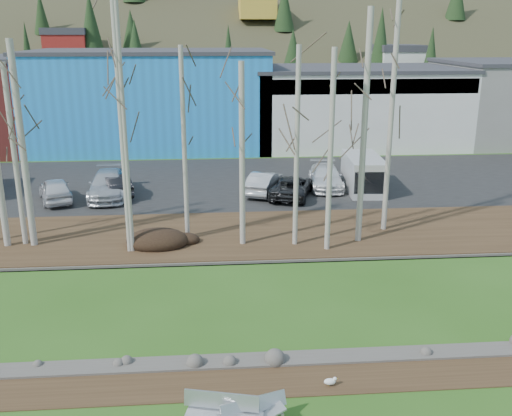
{
  "coord_description": "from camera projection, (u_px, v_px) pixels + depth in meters",
  "views": [
    {
      "loc": [
        -0.93,
        -12.31,
        9.8
      ],
      "look_at": [
        0.95,
        11.13,
        2.5
      ],
      "focal_mm": 40.0,
      "sensor_mm": 36.0,
      "label": 1
    }
  ],
  "objects": [
    {
      "name": "near_bank_rocks",
      "position": [
        246.0,
        362.0,
        17.65
      ],
      "size": [
        80.0,
        0.8,
        0.5
      ],
      "primitive_type": null,
      "color": "#47423D",
      "rests_on": "ground"
    },
    {
      "name": "parking_lot",
      "position": [
        226.0,
        182.0,
        38.47
      ],
      "size": [
        80.0,
        14.0,
        0.14
      ],
      "primitive_type": "cube",
      "color": "black",
      "rests_on": "ground"
    },
    {
      "name": "car_5",
      "position": [
        326.0,
        177.0,
        36.7
      ],
      "size": [
        2.42,
        5.02,
        1.41
      ],
      "primitive_type": "imported",
      "rotation": [
        0.0,
        0.0,
        -0.09
      ],
      "color": "silver",
      "rests_on": "parking_lot"
    },
    {
      "name": "van_white",
      "position": [
        364.0,
        174.0,
        35.85
      ],
      "size": [
        2.41,
        5.09,
        2.17
      ],
      "rotation": [
        0.0,
        0.0,
        -0.07
      ],
      "color": "silver",
      "rests_on": "parking_lot"
    },
    {
      "name": "birch_9",
      "position": [
        392.0,
        112.0,
        27.37
      ],
      "size": [
        0.25,
        0.25,
        11.91
      ],
      "color": "#BBB4A8",
      "rests_on": "far_bank"
    },
    {
      "name": "car_4",
      "position": [
        292.0,
        186.0,
        34.63
      ],
      "size": [
        3.42,
        5.08,
        1.29
      ],
      "primitive_type": "imported",
      "rotation": [
        0.0,
        0.0,
        2.84
      ],
      "color": "#232325",
      "rests_on": "parking_lot"
    },
    {
      "name": "birch_4",
      "position": [
        242.0,
        156.0,
        25.9
      ],
      "size": [
        0.26,
        0.26,
        8.43
      ],
      "color": "#BBB4A8",
      "rests_on": "far_bank"
    },
    {
      "name": "birch_7",
      "position": [
        364.0,
        130.0,
        25.96
      ],
      "size": [
        0.28,
        0.28,
        10.7
      ],
      "color": "#BBB4A8",
      "rests_on": "far_bank"
    },
    {
      "name": "birch_11",
      "position": [
        121.0,
        126.0,
        24.53
      ],
      "size": [
        0.21,
        0.21,
        11.52
      ],
      "color": "#BBB4A8",
      "rests_on": "far_bank"
    },
    {
      "name": "river",
      "position": [
        239.0,
        302.0,
        21.55
      ],
      "size": [
        80.0,
        8.0,
        0.9
      ],
      "primitive_type": null,
      "color": "black",
      "rests_on": "ground"
    },
    {
      "name": "bench_intact",
      "position": [
        223.0,
        414.0,
        14.51
      ],
      "size": [
        2.04,
        1.03,
        0.98
      ],
      "rotation": [
        0.0,
        0.0,
        -0.24
      ],
      "color": "#ABADB0",
      "rests_on": "ground"
    },
    {
      "name": "birch_8",
      "position": [
        331.0,
        153.0,
        25.15
      ],
      "size": [
        0.24,
        0.24,
        9.03
      ],
      "color": "#BBB4A8",
      "rests_on": "far_bank"
    },
    {
      "name": "birch_3",
      "position": [
        124.0,
        126.0,
        24.54
      ],
      "size": [
        0.21,
        0.21,
        11.52
      ],
      "color": "#BBB4A8",
      "rests_on": "far_bank"
    },
    {
      "name": "car_3",
      "position": [
        264.0,
        183.0,
        35.35
      ],
      "size": [
        2.89,
        4.45,
        1.39
      ],
      "primitive_type": "imported",
      "rotation": [
        0.0,
        0.0,
        2.77
      ],
      "color": "#B6B7B9",
      "rests_on": "parking_lot"
    },
    {
      "name": "birch_0",
      "position": [
        15.0,
        157.0,
        25.9
      ],
      "size": [
        0.24,
        0.24,
        8.39
      ],
      "color": "#BBB4A8",
      "rests_on": "far_bank"
    },
    {
      "name": "dirt_mound",
      "position": [
        157.0,
        239.0,
        26.83
      ],
      "size": [
        2.93,
        2.07,
        0.57
      ],
      "primitive_type": "ellipsoid",
      "color": "black",
      "rests_on": "far_bank"
    },
    {
      "name": "dirt_strip",
      "position": [
        248.0,
        381.0,
        16.69
      ],
      "size": [
        80.0,
        1.8,
        0.03
      ],
      "primitive_type": "cube",
      "color": "#382616",
      "rests_on": "ground"
    },
    {
      "name": "building_white",
      "position": [
        353.0,
        105.0,
        51.71
      ],
      "size": [
        18.36,
        12.24,
        6.8
      ],
      "color": "silver",
      "rests_on": "ground"
    },
    {
      "name": "car_1",
      "position": [
        116.0,
        184.0,
        35.03
      ],
      "size": [
        2.74,
        4.44,
        1.38
      ],
      "primitive_type": "imported",
      "rotation": [
        0.0,
        0.0,
        3.47
      ],
      "color": "black",
      "rests_on": "parking_lot"
    },
    {
      "name": "birch_2",
      "position": [
        22.0,
        147.0,
        25.59
      ],
      "size": [
        0.31,
        0.31,
        9.38
      ],
      "color": "#BBB4A8",
      "rests_on": "far_bank"
    },
    {
      "name": "car_0",
      "position": [
        55.0,
        190.0,
        33.71
      ],
      "size": [
        2.98,
        4.44,
        1.41
      ],
      "primitive_type": "imported",
      "rotation": [
        0.0,
        0.0,
        3.49
      ],
      "color": "silver",
      "rests_on": "parking_lot"
    },
    {
      "name": "birch_5",
      "position": [
        184.0,
        145.0,
        26.74
      ],
      "size": [
        0.22,
        0.22,
        9.08
      ],
      "color": "#BBB4A8",
      "rests_on": "far_bank"
    },
    {
      "name": "bench_damaged",
      "position": [
        252.0,
        415.0,
        14.59
      ],
      "size": [
        1.87,
        1.09,
        0.79
      ],
      "rotation": [
        0.0,
        0.0,
        0.32
      ],
      "color": "#ABADB0",
      "rests_on": "ground"
    },
    {
      "name": "building_blue",
      "position": [
        152.0,
        99.0,
        50.13
      ],
      "size": [
        20.4,
        12.24,
        8.3
      ],
      "color": "blue",
      "rests_on": "ground"
    },
    {
      "name": "far_bank_rocks",
      "position": [
        235.0,
        261.0,
        25.45
      ],
      "size": [
        80.0,
        0.8,
        0.46
      ],
      "primitive_type": null,
      "color": "#47423D",
      "rests_on": "ground"
    },
    {
      "name": "seagull",
      "position": [
        330.0,
        381.0,
        16.4
      ],
      "size": [
        0.41,
        0.19,
        0.3
      ],
      "rotation": [
        0.0,
        0.0,
        0.01
      ],
      "color": "gold",
      "rests_on": "ground"
    },
    {
      "name": "car_2",
      "position": [
        108.0,
        184.0,
        34.59
      ],
      "size": [
        2.54,
        5.49,
        1.55
      ],
      "primitive_type": "imported",
      "rotation": [
        0.0,
        0.0,
        0.07
      ],
      "color": "#AFB2B7",
      "rests_on": "parking_lot"
    },
    {
      "name": "far_bank",
      "position": [
        232.0,
        235.0,
        28.48
      ],
      "size": [
        80.0,
        7.0,
        0.15
      ],
      "primitive_type": "cube",
      "color": "#382616",
      "rests_on": "ground"
    },
    {
      "name": "birch_6",
      "position": [
        297.0,
        149.0,
        25.74
      ],
      "size": [
        0.23,
        0.23,
        9.12
      ],
      "color": "#BBB4A8",
      "rests_on": "far_bank"
    }
  ]
}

